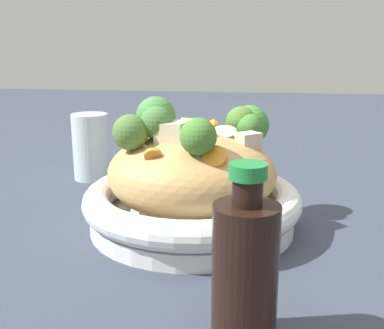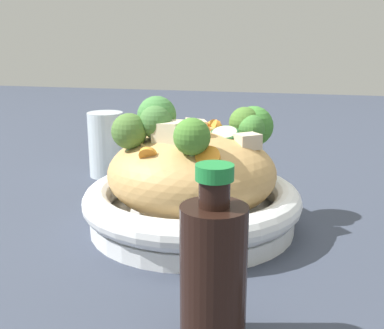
# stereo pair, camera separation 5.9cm
# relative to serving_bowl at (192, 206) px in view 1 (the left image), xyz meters

# --- Properties ---
(ground_plane) EXTENTS (3.00, 3.00, 0.00)m
(ground_plane) POSITION_rel_serving_bowl_xyz_m (0.00, 0.00, -0.03)
(ground_plane) COLOR #343B4A
(serving_bowl) EXTENTS (0.27, 0.27, 0.05)m
(serving_bowl) POSITION_rel_serving_bowl_xyz_m (0.00, 0.00, 0.00)
(serving_bowl) COLOR white
(serving_bowl) RESTS_ON ground_plane
(noodle_heap) EXTENTS (0.21, 0.21, 0.12)m
(noodle_heap) POSITION_rel_serving_bowl_xyz_m (-0.00, 0.00, 0.04)
(noodle_heap) COLOR tan
(noodle_heap) RESTS_ON serving_bowl
(broccoli_florets) EXTENTS (0.20, 0.18, 0.08)m
(broccoli_florets) POSITION_rel_serving_bowl_xyz_m (0.01, 0.01, 0.10)
(broccoli_florets) COLOR #8FAE73
(broccoli_florets) RESTS_ON serving_bowl
(carrot_coins) EXTENTS (0.09, 0.16, 0.04)m
(carrot_coins) POSITION_rel_serving_bowl_xyz_m (0.01, 0.00, 0.09)
(carrot_coins) COLOR orange
(carrot_coins) RESTS_ON serving_bowl
(zucchini_slices) EXTENTS (0.15, 0.13, 0.05)m
(zucchini_slices) POSITION_rel_serving_bowl_xyz_m (-0.02, 0.02, 0.09)
(zucchini_slices) COLOR beige
(zucchini_slices) RESTS_ON serving_bowl
(chicken_chunks) EXTENTS (0.13, 0.11, 0.04)m
(chicken_chunks) POSITION_rel_serving_bowl_xyz_m (0.00, -0.01, 0.09)
(chicken_chunks) COLOR beige
(chicken_chunks) RESTS_ON serving_bowl
(soy_sauce_bottle) EXTENTS (0.05, 0.05, 0.15)m
(soy_sauce_bottle) POSITION_rel_serving_bowl_xyz_m (0.07, -0.23, 0.03)
(soy_sauce_bottle) COLOR black
(soy_sauce_bottle) RESTS_ON ground_plane
(drinking_glass) EXTENTS (0.06, 0.06, 0.11)m
(drinking_glass) POSITION_rel_serving_bowl_xyz_m (-0.20, 0.19, 0.03)
(drinking_glass) COLOR silver
(drinking_glass) RESTS_ON ground_plane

